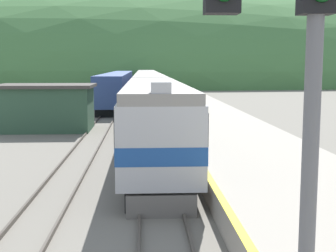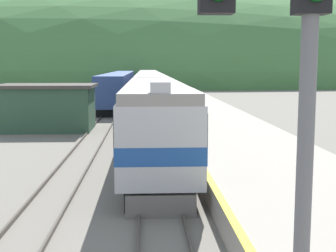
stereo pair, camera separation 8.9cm
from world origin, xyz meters
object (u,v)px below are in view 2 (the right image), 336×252
(carriage_third, at_px, (149,84))
(signal_mast_main, at_px, (310,45))
(siding_train, at_px, (120,87))
(carriage_fifth, at_px, (147,77))
(express_train_lead_car, at_px, (155,118))
(carriage_second, at_px, (150,93))
(carriage_fourth, at_px, (148,79))

(carriage_third, bearing_deg, signal_mast_main, -88.70)
(signal_mast_main, bearing_deg, siding_train, 95.21)
(carriage_fifth, bearing_deg, carriage_third, -90.00)
(express_train_lead_car, relative_size, carriage_third, 0.91)
(signal_mast_main, bearing_deg, carriage_second, 92.01)
(siding_train, xyz_separation_m, signal_mast_main, (5.40, -59.30, 3.16))
(carriage_third, relative_size, carriage_fifth, 1.00)
(express_train_lead_car, height_order, carriage_second, express_train_lead_car)
(carriage_fourth, bearing_deg, carriage_fifth, 90.00)
(carriage_third, bearing_deg, carriage_fourth, 90.00)
(express_train_lead_car, bearing_deg, carriage_fifth, 90.00)
(siding_train, bearing_deg, signal_mast_main, -84.79)
(signal_mast_main, bearing_deg, carriage_fifth, 90.76)
(carriage_second, height_order, signal_mast_main, signal_mast_main)
(express_train_lead_car, relative_size, carriage_fifth, 0.91)
(express_train_lead_car, distance_m, siding_train, 40.64)
(carriage_fifth, height_order, signal_mast_main, signal_mast_main)
(express_train_lead_car, distance_m, carriage_second, 21.86)
(express_train_lead_car, height_order, siding_train, express_train_lead_car)
(carriage_fifth, distance_m, signal_mast_main, 108.54)
(carriage_third, xyz_separation_m, signal_mast_main, (1.43, -63.30, 2.97))
(express_train_lead_car, relative_size, signal_mast_main, 2.62)
(carriage_third, xyz_separation_m, siding_train, (-3.97, -4.01, -0.19))
(carriage_second, height_order, siding_train, carriage_second)
(siding_train, bearing_deg, carriage_second, -77.94)
(express_train_lead_car, xyz_separation_m, carriage_fifth, (0.00, 89.64, -0.01))
(siding_train, bearing_deg, carriage_fourth, 81.51)
(carriage_second, relative_size, carriage_fourth, 1.00)
(siding_train, relative_size, signal_mast_main, 5.58)
(carriage_second, relative_size, carriage_third, 1.00)
(carriage_fourth, relative_size, signal_mast_main, 2.88)
(carriage_fourth, height_order, signal_mast_main, signal_mast_main)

